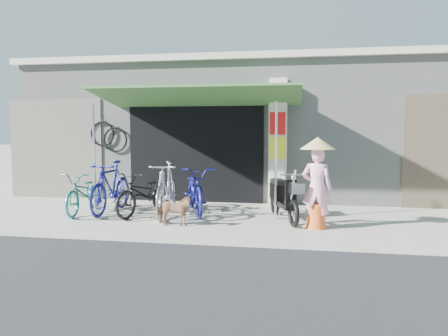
% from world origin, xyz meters
% --- Properties ---
extents(ground, '(80.00, 80.00, 0.00)m').
position_xyz_m(ground, '(0.00, 0.00, 0.00)').
color(ground, '#ABA79B').
rests_on(ground, ground).
extents(road_strip, '(80.00, 6.00, 0.01)m').
position_xyz_m(road_strip, '(0.00, -4.50, 0.01)').
color(road_strip, '#2E2E31').
rests_on(road_strip, ground).
extents(bicycle_shop, '(12.30, 5.30, 3.66)m').
position_xyz_m(bicycle_shop, '(-0.00, 5.09, 1.83)').
color(bicycle_shop, gray).
rests_on(bicycle_shop, ground).
extents(shop_pillar, '(0.42, 0.44, 3.00)m').
position_xyz_m(shop_pillar, '(0.85, 2.45, 1.50)').
color(shop_pillar, beige).
rests_on(shop_pillar, ground).
extents(awning, '(4.60, 1.88, 2.72)m').
position_xyz_m(awning, '(-0.90, 1.63, 2.51)').
color(awning, '#2E5B29').
rests_on(awning, ground).
extents(neighbour_left, '(2.60, 0.06, 2.60)m').
position_xyz_m(neighbour_left, '(-5.00, 2.59, 1.30)').
color(neighbour_left, '#6B665B').
rests_on(neighbour_left, ground).
extents(bike_teal, '(0.72, 1.75, 0.90)m').
position_xyz_m(bike_teal, '(-3.20, 0.67, 0.45)').
color(bike_teal, '#1B7B6F').
rests_on(bike_teal, ground).
extents(bike_blue, '(0.58, 1.89, 1.13)m').
position_xyz_m(bike_blue, '(-2.64, 0.78, 0.56)').
color(bike_blue, navy).
rests_on(bike_blue, ground).
extents(bike_black, '(1.13, 1.87, 0.93)m').
position_xyz_m(bike_black, '(-1.85, 0.70, 0.46)').
color(bike_black, black).
rests_on(bike_black, ground).
extents(bike_silver, '(0.72, 1.95, 1.15)m').
position_xyz_m(bike_silver, '(-1.37, 0.70, 0.57)').
color(bike_silver, '#BAB9BF').
rests_on(bike_silver, ground).
extents(bike_navy, '(1.34, 2.07, 1.03)m').
position_xyz_m(bike_navy, '(-0.84, 1.07, 0.51)').
color(bike_navy, navy).
rests_on(bike_navy, ground).
extents(street_dog, '(0.69, 0.32, 0.59)m').
position_xyz_m(street_dog, '(-0.94, -0.22, 0.29)').
color(street_dog, '#9B6D52').
rests_on(street_dog, ground).
extents(moped, '(0.77, 1.70, 0.99)m').
position_xyz_m(moped, '(1.05, 0.69, 0.45)').
color(moped, black).
rests_on(moped, ground).
extents(nun, '(0.64, 0.64, 1.67)m').
position_xyz_m(nun, '(1.69, 0.05, 0.83)').
color(nun, '#F3A4C1').
rests_on(nun, ground).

